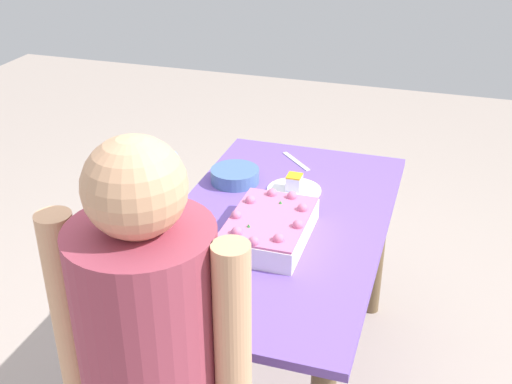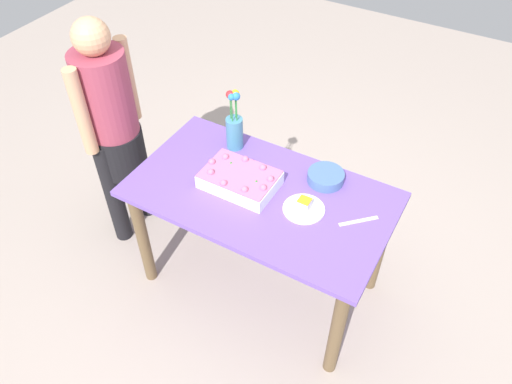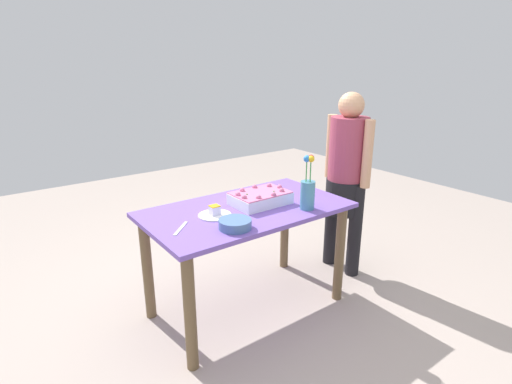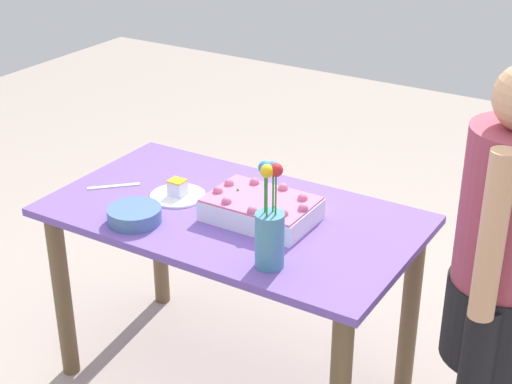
# 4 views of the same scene
# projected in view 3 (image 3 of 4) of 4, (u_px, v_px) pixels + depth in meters

# --- Properties ---
(ground_plane) EXTENTS (8.00, 8.00, 0.00)m
(ground_plane) POSITION_uv_depth(u_px,v_px,m) (247.00, 306.00, 2.92)
(ground_plane) COLOR #AF9E93
(dining_table) EXTENTS (1.37, 0.77, 0.77)m
(dining_table) POSITION_uv_depth(u_px,v_px,m) (247.00, 226.00, 2.72)
(dining_table) COLOR #7150AF
(dining_table) RESTS_ON ground_plane
(sheet_cake) EXTENTS (0.38, 0.26, 0.11)m
(sheet_cake) POSITION_uv_depth(u_px,v_px,m) (260.00, 198.00, 2.74)
(sheet_cake) COLOR white
(sheet_cake) RESTS_ON dining_table
(serving_plate_with_slice) EXTENTS (0.21, 0.21, 0.07)m
(serving_plate_with_slice) POSITION_uv_depth(u_px,v_px,m) (214.00, 213.00, 2.54)
(serving_plate_with_slice) COLOR white
(serving_plate_with_slice) RESTS_ON dining_table
(cake_knife) EXTENTS (0.16, 0.16, 0.00)m
(cake_knife) POSITION_uv_depth(u_px,v_px,m) (181.00, 228.00, 2.34)
(cake_knife) COLOR silver
(cake_knife) RESTS_ON dining_table
(flower_vase) EXTENTS (0.10, 0.10, 0.37)m
(flower_vase) POSITION_uv_depth(u_px,v_px,m) (308.00, 190.00, 2.62)
(flower_vase) COLOR teal
(flower_vase) RESTS_ON dining_table
(fruit_bowl) EXTENTS (0.19, 0.19, 0.06)m
(fruit_bowl) POSITION_uv_depth(u_px,v_px,m) (235.00, 224.00, 2.34)
(fruit_bowl) COLOR #4A6DA0
(fruit_bowl) RESTS_ON dining_table
(person_standing) EXTENTS (0.31, 0.45, 1.49)m
(person_standing) POSITION_uv_depth(u_px,v_px,m) (347.00, 173.00, 3.21)
(person_standing) COLOR black
(person_standing) RESTS_ON ground_plane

